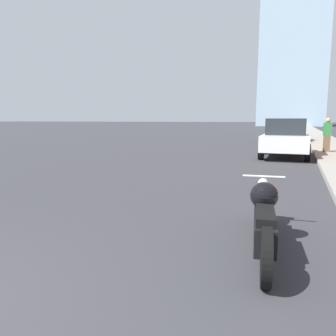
{
  "coord_description": "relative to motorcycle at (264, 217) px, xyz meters",
  "views": [
    {
      "loc": [
        3.36,
        -0.74,
        1.65
      ],
      "look_at": [
        1.31,
        4.48,
        0.81
      ],
      "focal_mm": 35.0,
      "sensor_mm": 36.0,
      "label": 1
    }
  ],
  "objects": [
    {
      "name": "distant_tower",
      "position": [
        -1.38,
        85.4,
        29.06
      ],
      "size": [
        15.37,
        15.37,
        58.91
      ],
      "color": "#9EB7CC",
      "rests_on": "ground_plane"
    },
    {
      "name": "sidewalk",
      "position": [
        2.21,
        36.47,
        -0.32
      ],
      "size": [
        2.2,
        240.0,
        0.15
      ],
      "color": "gray",
      "rests_on": "ground_plane"
    },
    {
      "name": "parked_car_white",
      "position": [
        -0.11,
        10.8,
        0.45
      ],
      "size": [
        1.96,
        3.96,
        1.68
      ],
      "rotation": [
        0.0,
        0.0,
        0.0
      ],
      "color": "silver",
      "rests_on": "ground_plane"
    },
    {
      "name": "motorcycle",
      "position": [
        0.0,
        0.0,
        0.0
      ],
      "size": [
        0.62,
        2.63,
        0.81
      ],
      "rotation": [
        0.0,
        0.0,
        0.12
      ],
      "color": "black",
      "rests_on": "ground_plane"
    },
    {
      "name": "parked_car_green",
      "position": [
        -0.14,
        21.08,
        0.45
      ],
      "size": [
        2.12,
        3.93,
        1.69
      ],
      "rotation": [
        0.0,
        0.0,
        0.05
      ],
      "color": "#1E6B33",
      "rests_on": "ground_plane"
    },
    {
      "name": "pedestrian",
      "position": [
        1.66,
        12.6,
        0.54
      ],
      "size": [
        0.36,
        0.22,
        1.56
      ],
      "color": "brown",
      "rests_on": "sidewalk"
    }
  ]
}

